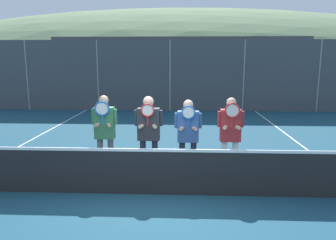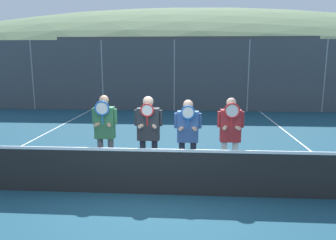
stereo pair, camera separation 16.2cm
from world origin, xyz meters
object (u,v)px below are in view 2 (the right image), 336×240
object	(u,v)px
player_leftmost	(105,129)
car_center	(237,90)
player_center_left	(148,130)
player_center_right	(188,133)
player_rightmost	(230,132)
car_far_left	(56,89)
car_right_of_center	(333,90)
car_left_of_center	(148,89)

from	to	relation	value
player_leftmost	car_center	bearing A→B (deg)	68.71
player_center_left	player_center_right	size ratio (longest dim) A/B	1.04
player_center_left	player_rightmost	world-z (taller)	player_center_left
player_center_left	car_far_left	size ratio (longest dim) A/B	0.39
car_right_of_center	player_rightmost	bearing A→B (deg)	-120.94
player_rightmost	car_left_of_center	distance (m)	12.00
player_leftmost	player_center_left	size ratio (longest dim) A/B	1.00
player_leftmost	car_far_left	distance (m)	12.65
player_rightmost	car_right_of_center	size ratio (longest dim) A/B	0.40
player_center_right	car_far_left	world-z (taller)	player_center_right
player_center_right	player_rightmost	distance (m)	0.91
player_leftmost	player_rightmost	bearing A→B (deg)	-1.06
player_center_right	car_left_of_center	world-z (taller)	car_left_of_center
player_rightmost	car_right_of_center	xyz separation A→B (m)	(6.87, 11.46, -0.18)
player_rightmost	player_center_left	bearing A→B (deg)	-179.09
player_leftmost	car_far_left	world-z (taller)	player_leftmost
player_rightmost	car_left_of_center	bearing A→B (deg)	105.71
player_center_left	car_center	distance (m)	12.13
player_center_right	car_center	size ratio (longest dim) A/B	0.43
player_center_right	car_far_left	xyz separation A→B (m)	(-7.62, 11.29, -0.15)
player_leftmost	player_center_right	xyz separation A→B (m)	(1.83, -0.04, -0.04)
player_rightmost	car_far_left	distance (m)	14.15
car_far_left	car_left_of_center	size ratio (longest dim) A/B	1.08
player_leftmost	car_far_left	xyz separation A→B (m)	(-5.79, 11.25, -0.19)
player_center_right	car_right_of_center	xyz separation A→B (m)	(7.78, 11.45, -0.16)
player_center_right	car_right_of_center	size ratio (longest dim) A/B	0.39
car_center	car_right_of_center	distance (m)	5.12
car_right_of_center	player_center_right	bearing A→B (deg)	-124.19
player_leftmost	car_center	size ratio (longest dim) A/B	0.45
player_center_left	player_leftmost	bearing A→B (deg)	175.41
player_leftmost	car_center	xyz separation A→B (m)	(4.49, 11.53, -0.21)
player_rightmost	car_left_of_center	xyz separation A→B (m)	(-3.25, 11.55, -0.16)
car_far_left	car_center	world-z (taller)	car_far_left
player_center_left	car_center	bearing A→B (deg)	73.16
car_center	player_center_right	bearing A→B (deg)	-102.95
car_far_left	player_leftmost	bearing A→B (deg)	-62.78
player_leftmost	car_right_of_center	world-z (taller)	player_leftmost
player_leftmost	car_far_left	bearing A→B (deg)	117.22
player_center_right	car_right_of_center	world-z (taller)	player_center_right
car_left_of_center	car_far_left	bearing A→B (deg)	-177.23
car_left_of_center	car_center	distance (m)	5.00
car_right_of_center	car_center	bearing A→B (deg)	178.64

